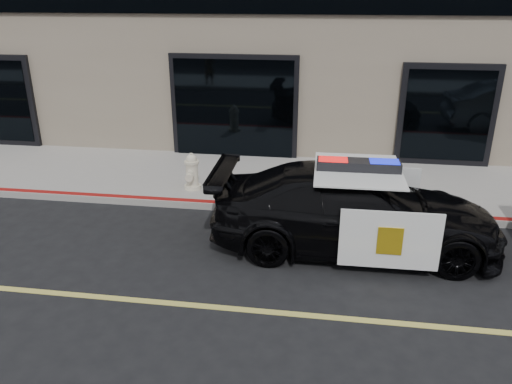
# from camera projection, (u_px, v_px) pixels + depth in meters

# --- Properties ---
(ground) EXTENTS (120.00, 120.00, 0.00)m
(ground) POSITION_uv_depth(u_px,v_px,m) (215.00, 307.00, 7.46)
(ground) COLOR black
(ground) RESTS_ON ground
(sidewalk_n) EXTENTS (60.00, 3.50, 0.15)m
(sidewalk_n) POSITION_uv_depth(u_px,v_px,m) (262.00, 180.00, 12.24)
(sidewalk_n) COLOR gray
(sidewalk_n) RESTS_ON ground
(police_car) EXTENTS (2.43, 5.20, 1.69)m
(police_car) POSITION_uv_depth(u_px,v_px,m) (355.00, 209.00, 8.94)
(police_car) COLOR black
(police_car) RESTS_ON ground
(fire_hydrant) EXTENTS (0.38, 0.53, 0.85)m
(fire_hydrant) POSITION_uv_depth(u_px,v_px,m) (192.00, 172.00, 11.37)
(fire_hydrant) COLOR beige
(fire_hydrant) RESTS_ON sidewalk_n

